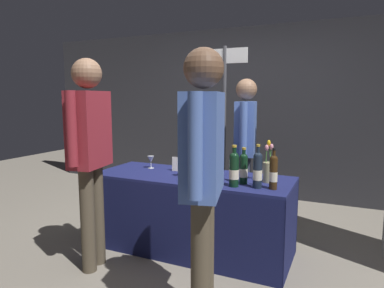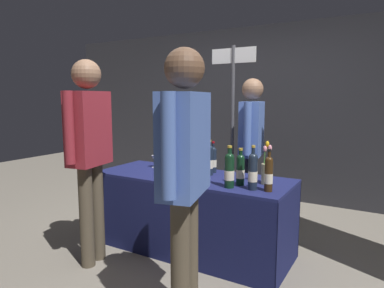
% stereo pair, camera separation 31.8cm
% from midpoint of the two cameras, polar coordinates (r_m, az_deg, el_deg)
% --- Properties ---
extents(ground_plane, '(12.00, 12.00, 0.00)m').
position_cam_midpoint_polar(ground_plane, '(3.47, 2.74, -17.12)').
color(ground_plane, gray).
extents(back_partition, '(7.19, 0.12, 2.48)m').
position_cam_midpoint_polar(back_partition, '(5.14, 14.00, 5.06)').
color(back_partition, '#2D2D33').
rests_on(back_partition, ground_plane).
extents(tasting_table, '(1.86, 0.72, 0.73)m').
position_cam_midpoint_polar(tasting_table, '(3.29, 2.80, -9.02)').
color(tasting_table, '#191E51').
rests_on(tasting_table, ground_plane).
extents(featured_wine_bottle, '(0.07, 0.07, 0.34)m').
position_cam_midpoint_polar(featured_wine_bottle, '(3.23, 5.80, -2.67)').
color(featured_wine_bottle, '#192333').
rests_on(featured_wine_bottle, tasting_table).
extents(display_bottle_0, '(0.07, 0.07, 0.36)m').
position_cam_midpoint_polar(display_bottle_0, '(2.78, 13.38, -4.43)').
color(display_bottle_0, '#192333').
rests_on(display_bottle_0, tasting_table).
extents(display_bottle_1, '(0.07, 0.07, 0.31)m').
position_cam_midpoint_polar(display_bottle_1, '(3.35, 6.27, -2.59)').
color(display_bottle_1, '#192333').
rests_on(display_bottle_1, tasting_table).
extents(display_bottle_2, '(0.07, 0.07, 0.31)m').
position_cam_midpoint_polar(display_bottle_2, '(2.91, 11.19, -4.15)').
color(display_bottle_2, black).
rests_on(display_bottle_2, tasting_table).
extents(display_bottle_3, '(0.07, 0.07, 0.33)m').
position_cam_midpoint_polar(display_bottle_3, '(2.77, 15.92, -4.78)').
color(display_bottle_3, '#38230F').
rests_on(display_bottle_3, tasting_table).
extents(display_bottle_4, '(0.08, 0.08, 0.35)m').
position_cam_midpoint_polar(display_bottle_4, '(2.81, 9.50, -4.26)').
color(display_bottle_4, black).
rests_on(display_bottle_4, tasting_table).
extents(wine_glass_near_vendor, '(0.07, 0.07, 0.15)m').
position_cam_midpoint_polar(wine_glass_near_vendor, '(2.88, 5.31, -4.82)').
color(wine_glass_near_vendor, silver).
rests_on(wine_glass_near_vendor, tasting_table).
extents(wine_glass_mid, '(0.08, 0.08, 0.12)m').
position_cam_midpoint_polar(wine_glass_mid, '(3.19, 1.03, -3.93)').
color(wine_glass_mid, silver).
rests_on(wine_glass_mid, tasting_table).
extents(wine_glass_near_taster, '(0.07, 0.07, 0.13)m').
position_cam_midpoint_polar(wine_glass_near_taster, '(3.59, -3.72, -2.52)').
color(wine_glass_near_taster, silver).
rests_on(wine_glass_near_taster, tasting_table).
extents(flower_vase, '(0.10, 0.10, 0.37)m').
position_cam_midpoint_polar(flower_vase, '(3.00, 15.42, -4.47)').
color(flower_vase, tan).
rests_on(flower_vase, tasting_table).
extents(brochure_stand, '(0.15, 0.04, 0.14)m').
position_cam_midpoint_polar(brochure_stand, '(3.41, 0.91, -3.38)').
color(brochure_stand, silver).
rests_on(brochure_stand, tasting_table).
extents(vendor_presenter, '(0.28, 0.57, 1.66)m').
position_cam_midpoint_polar(vendor_presenter, '(3.79, 12.27, 0.58)').
color(vendor_presenter, '#2D3347').
rests_on(vendor_presenter, ground_plane).
extents(taster_foreground_right, '(0.27, 0.55, 1.78)m').
position_cam_midpoint_polar(taster_foreground_right, '(3.00, -13.93, 0.09)').
color(taster_foreground_right, '#4C4233').
rests_on(taster_foreground_right, ground_plane).
extents(taster_foreground_left, '(0.32, 0.62, 1.75)m').
position_cam_midpoint_polar(taster_foreground_left, '(2.07, 3.17, -3.21)').
color(taster_foreground_left, '#4C4233').
rests_on(taster_foreground_left, ground_plane).
extents(booth_signpost, '(0.55, 0.04, 2.06)m').
position_cam_midpoint_polar(booth_signpost, '(4.12, 8.99, 5.18)').
color(booth_signpost, '#47474C').
rests_on(booth_signpost, ground_plane).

